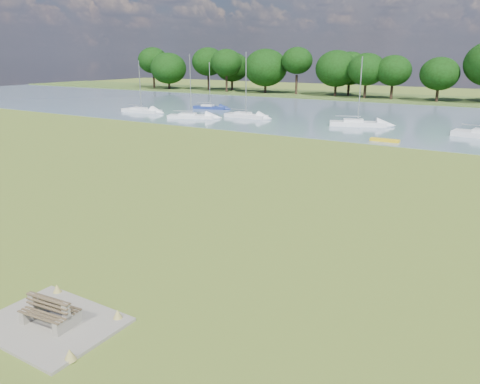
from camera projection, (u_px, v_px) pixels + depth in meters
The scene contains 12 objects.
ground at pixel (264, 207), 26.26m from camera, with size 220.00×220.00×0.00m, color olive.
river at pixel (420, 121), 60.58m from camera, with size 220.00×40.00×0.10m, color slate.
far_bank at pixel (454, 101), 85.09m from camera, with size 220.00×20.00×0.40m, color #4C6626.
concrete_pad at pixel (51, 324), 14.80m from camera, with size 4.20×3.20×0.10m, color gray.
bench_pair at pixel (50, 312), 14.68m from camera, with size 1.82×1.18×0.93m.
kayak at pixel (385, 140), 45.67m from camera, with size 2.81×0.66×0.28m, color gold.
tree_line at pixel (427, 67), 82.40m from camera, with size 131.44×8.37×10.14m.
sailboat_0 at pixel (245, 114), 62.82m from camera, with size 6.10×1.89×8.51m.
sailboat_3 at pixel (141, 109), 68.68m from camera, with size 6.39×2.01×7.33m.
sailboat_5 at pixel (210, 106), 72.80m from camera, with size 5.43×2.44×7.04m.
sailboat_7 at pixel (191, 115), 62.31m from camera, with size 6.45×3.92×8.25m.
sailboat_9 at pixel (357, 122), 55.48m from camera, with size 6.75×4.02×7.97m.
Camera 1 is at (11.91, -21.96, 8.25)m, focal length 35.00 mm.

